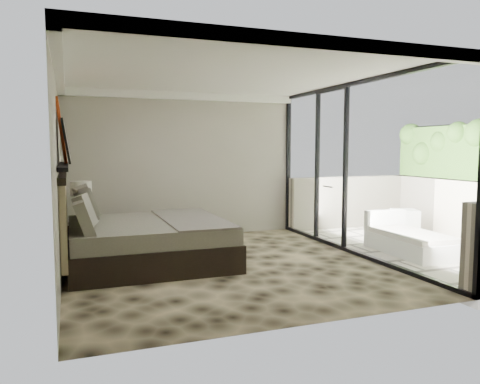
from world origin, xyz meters
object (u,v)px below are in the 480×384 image
object	(u,v)px
table_lamp	(81,195)
lounger	(409,241)
ottoman	(405,221)
nightstand	(80,233)
bed	(141,239)

from	to	relation	value
table_lamp	lounger	xyz separation A→B (m)	(5.09, -2.21, -0.74)
ottoman	lounger	xyz separation A→B (m)	(-1.15, -1.51, -0.05)
nightstand	lounger	xyz separation A→B (m)	(5.12, -2.19, -0.08)
table_lamp	lounger	distance (m)	5.59
lounger	nightstand	bearing A→B (deg)	160.02
nightstand	ottoman	xyz separation A→B (m)	(6.27, -0.68, -0.04)
bed	table_lamp	bearing A→B (deg)	119.38
nightstand	ottoman	size ratio (longest dim) A/B	1.15
table_lamp	lounger	world-z (taller)	table_lamp
table_lamp	ottoman	bearing A→B (deg)	-6.40
nightstand	ottoman	distance (m)	6.31
nightstand	ottoman	world-z (taller)	nightstand
bed	nightstand	size ratio (longest dim) A/B	4.33
ottoman	table_lamp	bearing A→B (deg)	173.60
bed	nightstand	bearing A→B (deg)	120.82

